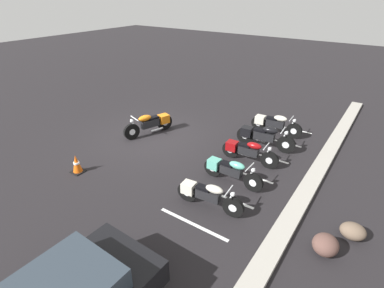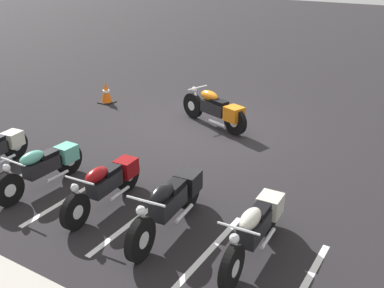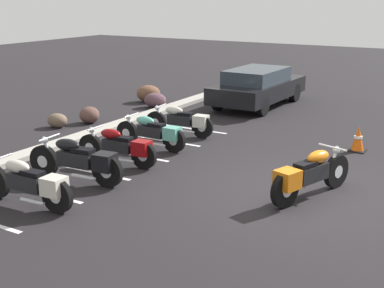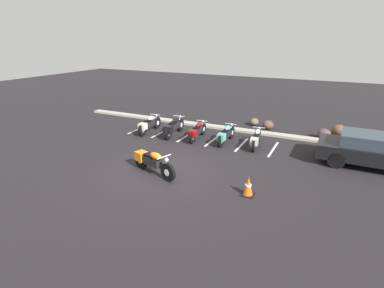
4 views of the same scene
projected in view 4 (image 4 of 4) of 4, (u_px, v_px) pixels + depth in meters
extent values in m
plane|color=black|center=(160.00, 172.00, 11.23)|extent=(60.00, 60.00, 0.00)
cylinder|color=black|center=(168.00, 172.00, 10.42)|extent=(0.67, 0.33, 0.67)
cylinder|color=silver|center=(168.00, 172.00, 10.42)|extent=(0.28, 0.20, 0.25)
cylinder|color=black|center=(141.00, 160.00, 11.46)|extent=(0.67, 0.33, 0.67)
cylinder|color=silver|center=(141.00, 160.00, 11.46)|extent=(0.28, 0.20, 0.25)
cube|color=black|center=(153.00, 162.00, 10.93)|extent=(0.82, 0.51, 0.30)
ellipsoid|color=orange|center=(156.00, 156.00, 10.70)|extent=(0.62, 0.43, 0.24)
cube|color=black|center=(150.00, 155.00, 10.97)|extent=(0.50, 0.37, 0.08)
cube|color=orange|center=(141.00, 156.00, 11.37)|extent=(0.50, 0.48, 0.35)
cylinder|color=silver|center=(165.00, 164.00, 10.42)|extent=(0.27, 0.14, 0.54)
cylinder|color=silver|center=(164.00, 157.00, 10.37)|extent=(0.23, 0.61, 0.04)
sphere|color=silver|center=(167.00, 160.00, 10.31)|extent=(0.14, 0.14, 0.14)
cylinder|color=silver|center=(152.00, 166.00, 11.29)|extent=(0.55, 0.24, 0.07)
cylinder|color=black|center=(157.00, 123.00, 16.54)|extent=(0.15, 0.64, 0.64)
cylinder|color=silver|center=(157.00, 123.00, 16.54)|extent=(0.13, 0.25, 0.24)
cylinder|color=black|center=(142.00, 130.00, 15.24)|extent=(0.15, 0.64, 0.64)
cylinder|color=silver|center=(142.00, 130.00, 15.24)|extent=(0.13, 0.25, 0.24)
cube|color=black|center=(149.00, 124.00, 15.80)|extent=(0.30, 0.75, 0.29)
ellipsoid|color=beige|center=(151.00, 118.00, 15.88)|extent=(0.28, 0.55, 0.23)
cube|color=black|center=(148.00, 121.00, 15.59)|extent=(0.25, 0.44, 0.08)
cube|color=beige|center=(143.00, 126.00, 15.22)|extent=(0.37, 0.40, 0.33)
cylinder|color=silver|center=(156.00, 119.00, 16.35)|extent=(0.07, 0.26, 0.51)
cylinder|color=silver|center=(155.00, 115.00, 16.22)|extent=(0.60, 0.06, 0.03)
sphere|color=silver|center=(156.00, 116.00, 16.35)|extent=(0.14, 0.14, 0.14)
cylinder|color=silver|center=(145.00, 130.00, 15.74)|extent=(0.09, 0.53, 0.07)
cylinder|color=black|center=(180.00, 125.00, 16.08)|extent=(0.18, 0.68, 0.67)
cylinder|color=silver|center=(180.00, 125.00, 16.08)|extent=(0.15, 0.27, 0.26)
cylinder|color=black|center=(168.00, 133.00, 14.68)|extent=(0.18, 0.68, 0.67)
cylinder|color=silver|center=(168.00, 133.00, 14.68)|extent=(0.15, 0.27, 0.26)
cube|color=black|center=(174.00, 126.00, 15.29)|extent=(0.36, 0.80, 0.31)
ellipsoid|color=black|center=(175.00, 120.00, 15.37)|extent=(0.32, 0.59, 0.25)
cube|color=black|center=(173.00, 123.00, 15.06)|extent=(0.29, 0.47, 0.08)
cube|color=black|center=(168.00, 129.00, 14.67)|extent=(0.40, 0.44, 0.35)
cylinder|color=silver|center=(179.00, 121.00, 15.88)|extent=(0.09, 0.27, 0.54)
cylinder|color=silver|center=(179.00, 116.00, 15.74)|extent=(0.63, 0.10, 0.04)
sphere|color=silver|center=(180.00, 117.00, 15.88)|extent=(0.14, 0.14, 0.14)
cylinder|color=silver|center=(169.00, 133.00, 15.21)|extent=(0.12, 0.57, 0.07)
cylinder|color=black|center=(203.00, 129.00, 15.45)|extent=(0.15, 0.62, 0.61)
cylinder|color=silver|center=(203.00, 129.00, 15.45)|extent=(0.13, 0.24, 0.23)
cylinder|color=black|center=(192.00, 137.00, 14.20)|extent=(0.15, 0.62, 0.61)
cylinder|color=silver|center=(192.00, 137.00, 14.20)|extent=(0.13, 0.24, 0.23)
cube|color=black|center=(198.00, 130.00, 14.73)|extent=(0.30, 0.72, 0.28)
ellipsoid|color=maroon|center=(199.00, 125.00, 14.81)|extent=(0.27, 0.53, 0.22)
cube|color=black|center=(196.00, 128.00, 14.54)|extent=(0.25, 0.42, 0.07)
cube|color=maroon|center=(193.00, 133.00, 14.18)|extent=(0.36, 0.39, 0.32)
cylinder|color=silver|center=(202.00, 125.00, 15.27)|extent=(0.07, 0.25, 0.49)
cylinder|color=silver|center=(202.00, 121.00, 15.14)|extent=(0.58, 0.07, 0.03)
sphere|color=silver|center=(203.00, 122.00, 15.27)|extent=(0.13, 0.13, 0.13)
cylinder|color=silver|center=(193.00, 137.00, 14.67)|extent=(0.10, 0.51, 0.06)
cylinder|color=black|center=(231.00, 132.00, 14.90)|extent=(0.12, 0.61, 0.61)
cylinder|color=silver|center=(231.00, 132.00, 14.90)|extent=(0.12, 0.23, 0.23)
cylinder|color=black|center=(221.00, 141.00, 13.70)|extent=(0.12, 0.61, 0.61)
cylinder|color=silver|center=(221.00, 141.00, 13.70)|extent=(0.12, 0.23, 0.23)
cube|color=black|center=(226.00, 134.00, 14.22)|extent=(0.27, 0.70, 0.28)
ellipsoid|color=#59B29E|center=(228.00, 128.00, 14.29)|extent=(0.25, 0.52, 0.22)
cube|color=black|center=(225.00, 131.00, 14.02)|extent=(0.23, 0.41, 0.07)
cube|color=#59B29E|center=(221.00, 137.00, 13.69)|extent=(0.34, 0.37, 0.31)
cylinder|color=silver|center=(231.00, 128.00, 14.73)|extent=(0.06, 0.24, 0.49)
cylinder|color=silver|center=(231.00, 124.00, 14.60)|extent=(0.57, 0.04, 0.03)
sphere|color=silver|center=(232.00, 125.00, 14.73)|extent=(0.13, 0.13, 0.13)
cylinder|color=silver|center=(222.00, 140.00, 14.17)|extent=(0.07, 0.51, 0.06)
cylinder|color=black|center=(259.00, 136.00, 14.37)|extent=(0.17, 0.61, 0.60)
cylinder|color=silver|center=(259.00, 136.00, 14.37)|extent=(0.14, 0.24, 0.23)
cylinder|color=black|center=(254.00, 145.00, 13.13)|extent=(0.17, 0.61, 0.60)
cylinder|color=silver|center=(254.00, 145.00, 13.13)|extent=(0.14, 0.24, 0.23)
cube|color=black|center=(256.00, 138.00, 13.67)|extent=(0.32, 0.71, 0.27)
ellipsoid|color=beige|center=(257.00, 132.00, 13.74)|extent=(0.28, 0.53, 0.22)
cube|color=black|center=(256.00, 135.00, 13.47)|extent=(0.26, 0.42, 0.07)
cube|color=beige|center=(254.00, 141.00, 13.12)|extent=(0.36, 0.39, 0.31)
cylinder|color=silver|center=(259.00, 132.00, 14.20)|extent=(0.08, 0.24, 0.48)
cylinder|color=silver|center=(259.00, 128.00, 14.07)|extent=(0.56, 0.09, 0.03)
sphere|color=silver|center=(259.00, 128.00, 14.20)|extent=(0.13, 0.13, 0.13)
cylinder|color=silver|center=(252.00, 145.00, 13.60)|extent=(0.11, 0.50, 0.06)
cylinder|color=black|center=(338.00, 147.00, 12.82)|extent=(0.64, 0.23, 0.64)
cylinder|color=black|center=(336.00, 160.00, 11.49)|extent=(0.64, 0.23, 0.64)
cube|color=black|center=(378.00, 154.00, 11.48)|extent=(4.34, 1.89, 0.55)
cube|color=#2D3842|center=(376.00, 141.00, 11.38)|extent=(2.44, 1.56, 0.45)
cube|color=#A8A399|center=(221.00, 127.00, 16.59)|extent=(18.00, 0.50, 0.12)
ellipsoid|color=brown|center=(268.00, 125.00, 16.40)|extent=(0.61, 0.58, 0.50)
ellipsoid|color=brown|center=(254.00, 122.00, 17.15)|extent=(0.58, 0.67, 0.41)
ellipsoid|color=#593C47|center=(324.00, 134.00, 14.87)|extent=(0.90, 0.95, 0.50)
ellipsoid|color=brown|center=(339.00, 131.00, 15.20)|extent=(1.07, 1.10, 0.60)
cube|color=black|center=(248.00, 194.00, 9.59)|extent=(0.40, 0.40, 0.03)
cone|color=#EA590F|center=(248.00, 186.00, 9.48)|extent=(0.32, 0.32, 0.64)
cylinder|color=white|center=(248.00, 185.00, 9.47)|extent=(0.20, 0.20, 0.06)
cube|color=white|center=(139.00, 129.00, 16.56)|extent=(0.10, 2.10, 0.00)
cube|color=white|center=(162.00, 132.00, 15.95)|extent=(0.10, 2.10, 0.00)
cube|color=white|center=(187.00, 136.00, 15.34)|extent=(0.10, 2.10, 0.00)
cube|color=white|center=(213.00, 140.00, 14.74)|extent=(0.10, 2.10, 0.00)
cube|color=white|center=(242.00, 144.00, 14.13)|extent=(0.10, 2.10, 0.00)
cube|color=white|center=(273.00, 149.00, 13.52)|extent=(0.10, 2.10, 0.00)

